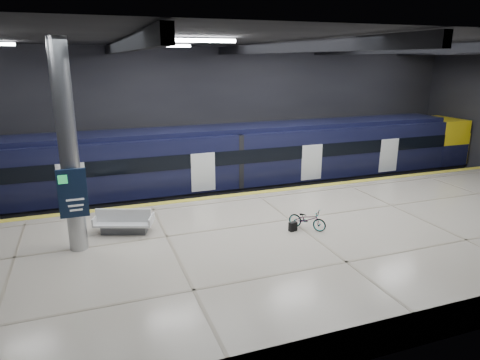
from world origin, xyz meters
TOP-DOWN VIEW (x-y plane):
  - ground at (0.00, 0.00)m, footprint 30.00×30.00m
  - room_shell at (-0.00, 0.00)m, footprint 30.10×16.10m
  - platform at (0.00, -2.50)m, footprint 30.00×11.00m
  - safety_strip at (0.00, 2.75)m, footprint 30.00×0.40m
  - rails at (0.00, 5.50)m, footprint 30.00×1.52m
  - train at (2.58, 5.50)m, footprint 29.40×2.84m
  - bench at (-6.41, -0.11)m, footprint 2.28×1.55m
  - bicycle at (0.15, -2.13)m, footprint 1.35×1.47m
  - pannier_bag at (-0.45, -2.13)m, footprint 0.33×0.24m
  - info_column at (-8.00, -1.03)m, footprint 0.90×0.78m

SIDE VIEW (x-z plane):
  - ground at x=0.00m, z-range 0.00..0.00m
  - rails at x=0.00m, z-range 0.00..0.16m
  - platform at x=0.00m, z-range 0.00..1.10m
  - safety_strip at x=0.00m, z-range 1.10..1.11m
  - pannier_bag at x=-0.45m, z-range 1.10..1.45m
  - bench at x=-6.41m, z-range 0.96..1.89m
  - bicycle at x=0.15m, z-range 1.10..1.88m
  - train at x=2.58m, z-range 0.16..3.95m
  - info_column at x=-8.00m, z-range 1.01..7.91m
  - room_shell at x=0.00m, z-range 1.69..9.74m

